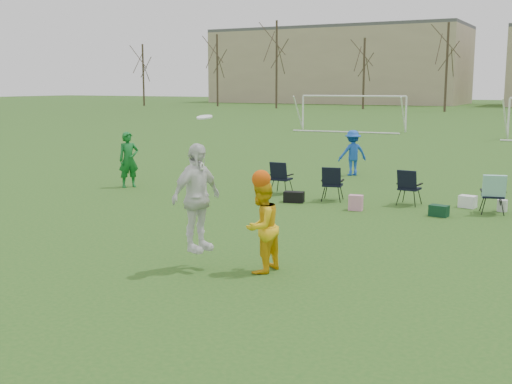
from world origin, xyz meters
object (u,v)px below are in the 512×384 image
Objects in this scene: fielder_green_near at (129,160)px; fielder_blue at (353,153)px; goal_left at (353,103)px; center_contest at (226,210)px.

fielder_blue is (5.32, 5.86, -0.07)m from fielder_green_near.
goal_left reaches higher than fielder_blue.
center_contest is (7.41, -6.47, 0.21)m from fielder_green_near.
goal_left is (-9.58, 33.26, 0.84)m from center_contest.
fielder_blue is 0.22× the size of goal_left.
fielder_green_near is 1.09× the size of fielder_blue.
fielder_blue is 12.51m from center_contest.
center_contest reaches higher than goal_left.
fielder_blue is at bearing -8.39° from fielder_green_near.
center_contest is (2.09, -12.33, 0.28)m from fielder_blue.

